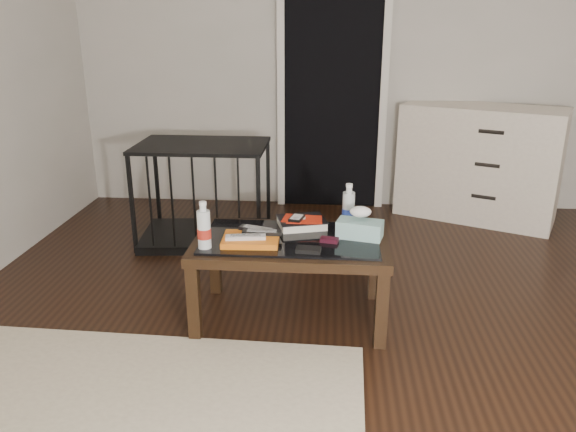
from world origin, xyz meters
name	(u,v)px	position (x,y,z in m)	size (l,w,h in m)	color
ground	(411,372)	(0.00, 0.00, 0.00)	(5.00, 5.00, 0.00)	black
doorway	(332,85)	(-0.40, 2.47, 1.02)	(0.90, 0.08, 2.07)	black
coffee_table	(291,249)	(-0.59, 0.47, 0.40)	(1.00, 0.60, 0.46)	black
dresser	(479,163)	(0.78, 2.23, 0.45)	(1.30, 0.96, 0.90)	silver
pet_crate	(205,210)	(-1.29, 1.55, 0.23)	(0.96, 0.69, 0.71)	black
magazines	(251,240)	(-0.79, 0.38, 0.48)	(0.28, 0.21, 0.03)	orange
remote_silver	(246,237)	(-0.81, 0.35, 0.50)	(0.20, 0.05, 0.02)	silver
remote_black_front	(262,232)	(-0.73, 0.42, 0.50)	(0.20, 0.05, 0.02)	black
remote_black_back	(258,229)	(-0.76, 0.46, 0.50)	(0.20, 0.05, 0.02)	black
textbook	(302,223)	(-0.54, 0.63, 0.48)	(0.25, 0.20, 0.05)	black
dvd_mailers	(301,219)	(-0.55, 0.62, 0.51)	(0.19, 0.14, 0.01)	red
ipod	(297,218)	(-0.57, 0.60, 0.52)	(0.06, 0.10, 0.02)	black
flip_phone	(329,240)	(-0.39, 0.42, 0.47)	(0.09, 0.05, 0.02)	black
wallet	(308,250)	(-0.49, 0.28, 0.47)	(0.12, 0.07, 0.02)	black
water_bottle_left	(204,225)	(-1.00, 0.30, 0.58)	(0.07, 0.07, 0.24)	silver
water_bottle_right	(349,205)	(-0.29, 0.66, 0.58)	(0.07, 0.07, 0.24)	silver
tissue_box	(360,229)	(-0.24, 0.50, 0.51)	(0.23, 0.12, 0.09)	teal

